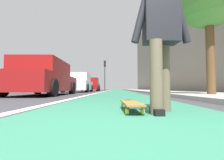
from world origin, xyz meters
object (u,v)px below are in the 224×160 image
Objects in this scene: skateboard at (131,104)px; parked_car_near at (44,79)px; parked_car_far at (91,85)px; parked_car_mid at (79,83)px; traffic_light at (105,70)px; skater_person at (161,34)px.

skateboard is 0.18× the size of parked_car_near.
parked_car_far is at bearing 10.63° from skateboard.
parked_car_mid is 1.06× the size of parked_car_far.
traffic_light is at bearing -22.18° from parked_car_far.
skateboard is 0.52× the size of skater_person.
skater_person is at bearing -173.89° from traffic_light.
skater_person is 0.40× the size of parked_car_far.
parked_car_near is 1.05× the size of parked_car_mid.
traffic_light is (15.22, -1.49, 2.12)m from parked_car_near.
skater_person is 17.29m from parked_car_far.
skateboard is 11.43m from parked_car_mid.
parked_car_mid is (11.09, 3.59, -0.24)m from skater_person.
skateboard is 20.32m from traffic_light.
skateboard is 0.92m from skater_person.
parked_car_mid reaches higher than skateboard.
skateboard is 0.19× the size of parked_car_mid.
parked_car_mid is at bearing 16.54° from skateboard.
traffic_light is (20.05, 1.82, 2.73)m from skateboard.
parked_car_far is 1.02× the size of traffic_light.
traffic_light is (3.27, -1.33, 2.11)m from parked_car_far.
parked_car_far is at bearing 157.82° from traffic_light.
traffic_light reaches higher than parked_car_near.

